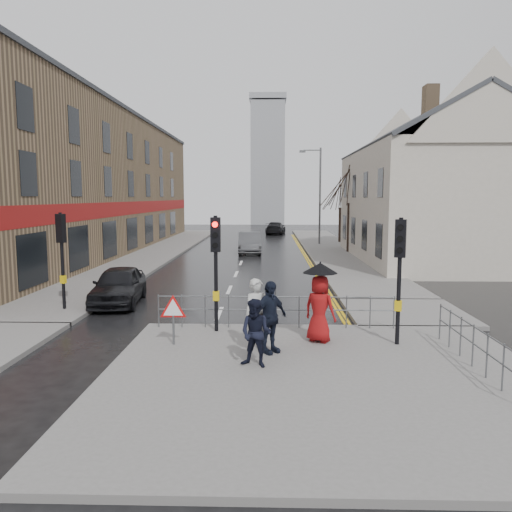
# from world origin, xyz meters

# --- Properties ---
(ground) EXTENTS (120.00, 120.00, 0.00)m
(ground) POSITION_xyz_m (0.00, 0.00, 0.00)
(ground) COLOR black
(ground) RESTS_ON ground
(near_pavement) EXTENTS (10.00, 9.00, 0.14)m
(near_pavement) POSITION_xyz_m (3.00, -3.50, 0.07)
(near_pavement) COLOR #605E5B
(near_pavement) RESTS_ON ground
(left_pavement) EXTENTS (4.00, 44.00, 0.14)m
(left_pavement) POSITION_xyz_m (-6.50, 23.00, 0.07)
(left_pavement) COLOR #605E5B
(left_pavement) RESTS_ON ground
(right_pavement) EXTENTS (4.00, 40.00, 0.14)m
(right_pavement) POSITION_xyz_m (6.50, 25.00, 0.07)
(right_pavement) COLOR #605E5B
(right_pavement) RESTS_ON ground
(pavement_bridge_right) EXTENTS (4.00, 4.20, 0.14)m
(pavement_bridge_right) POSITION_xyz_m (6.50, 3.00, 0.07)
(pavement_bridge_right) COLOR #605E5B
(pavement_bridge_right) RESTS_ON ground
(building_left_terrace) EXTENTS (8.00, 42.00, 10.00)m
(building_left_terrace) POSITION_xyz_m (-12.00, 22.00, 5.00)
(building_left_terrace) COLOR #886C4E
(building_left_terrace) RESTS_ON ground
(building_right_cream) EXTENTS (9.00, 16.40, 10.10)m
(building_right_cream) POSITION_xyz_m (12.00, 18.00, 4.78)
(building_right_cream) COLOR beige
(building_right_cream) RESTS_ON ground
(church_tower) EXTENTS (5.00, 5.00, 18.00)m
(church_tower) POSITION_xyz_m (1.50, 62.00, 9.00)
(church_tower) COLOR gray
(church_tower) RESTS_ON ground
(traffic_signal_near_left) EXTENTS (0.28, 0.27, 3.40)m
(traffic_signal_near_left) POSITION_xyz_m (0.20, 0.20, 2.46)
(traffic_signal_near_left) COLOR black
(traffic_signal_near_left) RESTS_ON near_pavement
(traffic_signal_near_right) EXTENTS (0.34, 0.33, 3.40)m
(traffic_signal_near_right) POSITION_xyz_m (5.20, -1.00, 2.46)
(traffic_signal_near_right) COLOR black
(traffic_signal_near_right) RESTS_ON near_pavement
(traffic_signal_far_left) EXTENTS (0.34, 0.33, 3.40)m
(traffic_signal_far_left) POSITION_xyz_m (-5.50, 3.00, 2.46)
(traffic_signal_far_left) COLOR black
(traffic_signal_far_left) RESTS_ON left_pavement
(guard_railing_front) EXTENTS (7.14, 0.04, 1.00)m
(guard_railing_front) POSITION_xyz_m (1.95, 0.60, 0.86)
(guard_railing_front) COLOR #595B5E
(guard_railing_front) RESTS_ON near_pavement
(guard_railing_side) EXTENTS (0.04, 4.54, 1.00)m
(guard_railing_side) POSITION_xyz_m (6.50, -2.75, 0.84)
(guard_railing_side) COLOR #595B5E
(guard_railing_side) RESTS_ON near_pavement
(warning_sign) EXTENTS (0.80, 0.07, 1.35)m
(warning_sign) POSITION_xyz_m (-0.80, -1.21, 1.04)
(warning_sign) COLOR #595B5E
(warning_sign) RESTS_ON near_pavement
(street_lamp) EXTENTS (1.83, 0.25, 8.00)m
(street_lamp) POSITION_xyz_m (5.82, 28.00, 4.71)
(street_lamp) COLOR #595B5E
(street_lamp) RESTS_ON right_pavement
(tree_near) EXTENTS (2.40, 2.40, 6.58)m
(tree_near) POSITION_xyz_m (7.50, 22.00, 5.14)
(tree_near) COLOR black
(tree_near) RESTS_ON right_pavement
(tree_far) EXTENTS (2.40, 2.40, 5.64)m
(tree_far) POSITION_xyz_m (8.00, 30.00, 4.42)
(tree_far) COLOR black
(tree_far) RESTS_ON right_pavement
(pedestrian_a) EXTENTS (0.80, 0.68, 1.86)m
(pedestrian_a) POSITION_xyz_m (1.45, -1.62, 1.07)
(pedestrian_a) COLOR #B2B2AE
(pedestrian_a) RESTS_ON near_pavement
(pedestrian_b) EXTENTS (0.94, 0.84, 1.59)m
(pedestrian_b) POSITION_xyz_m (1.45, -2.89, 0.94)
(pedestrian_b) COLOR black
(pedestrian_b) RESTS_ON near_pavement
(pedestrian_with_umbrella) EXTENTS (1.07, 0.98, 2.17)m
(pedestrian_with_umbrella) POSITION_xyz_m (3.13, -0.81, 1.29)
(pedestrian_with_umbrella) COLOR maroon
(pedestrian_with_umbrella) RESTS_ON near_pavement
(pedestrian_d) EXTENTS (1.10, 1.06, 1.84)m
(pedestrian_d) POSITION_xyz_m (1.77, -1.85, 1.06)
(pedestrian_d) COLOR black
(pedestrian_d) RESTS_ON near_pavement
(car_parked) EXTENTS (2.08, 4.35, 1.43)m
(car_parked) POSITION_xyz_m (-4.00, 4.51, 0.72)
(car_parked) COLOR black
(car_parked) RESTS_ON ground
(car_mid) EXTENTS (1.80, 4.70, 1.53)m
(car_mid) POSITION_xyz_m (0.35, 22.00, 0.76)
(car_mid) COLOR #444649
(car_mid) RESTS_ON ground
(car_far) EXTENTS (2.43, 4.88, 1.36)m
(car_far) POSITION_xyz_m (2.46, 40.72, 0.68)
(car_far) COLOR black
(car_far) RESTS_ON ground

